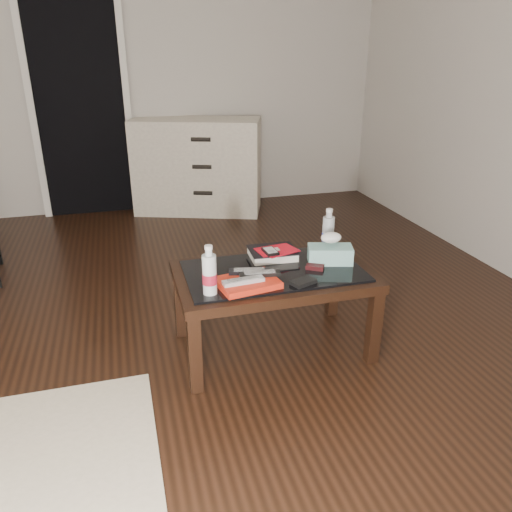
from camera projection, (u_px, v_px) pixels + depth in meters
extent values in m
plane|color=black|center=(157.00, 330.00, 2.90)|extent=(5.00, 5.00, 0.00)
plane|color=beige|center=(121.00, 67.00, 4.60)|extent=(5.00, 0.00, 5.00)
cube|color=black|center=(81.00, 108.00, 4.61)|extent=(0.80, 0.05, 2.00)
cube|color=silver|center=(32.00, 110.00, 4.48)|extent=(0.06, 0.04, 2.04)
cube|color=silver|center=(127.00, 107.00, 4.68)|extent=(0.06, 0.04, 2.04)
cube|color=black|center=(195.00, 354.00, 2.31)|extent=(0.06, 0.06, 0.40)
cube|color=black|center=(374.00, 327.00, 2.54)|extent=(0.06, 0.06, 0.40)
cube|color=black|center=(180.00, 303.00, 2.78)|extent=(0.06, 0.06, 0.40)
cube|color=black|center=(333.00, 284.00, 3.00)|extent=(0.06, 0.06, 0.40)
cube|color=black|center=(273.00, 277.00, 2.57)|extent=(1.00, 0.60, 0.05)
cube|color=black|center=(273.00, 271.00, 2.56)|extent=(0.90, 0.50, 0.01)
cube|color=silver|center=(198.00, 166.00, 4.86)|extent=(1.30, 0.87, 0.90)
cylinder|color=black|center=(203.00, 193.00, 4.71)|extent=(0.18, 0.10, 0.04)
cylinder|color=black|center=(202.00, 167.00, 4.61)|extent=(0.18, 0.10, 0.04)
cylinder|color=black|center=(201.00, 139.00, 4.51)|extent=(0.18, 0.10, 0.04)
cube|color=red|center=(248.00, 283.00, 2.39)|extent=(0.31, 0.25, 0.03)
cube|color=#A5A4A9|center=(243.00, 281.00, 2.35)|extent=(0.20, 0.07, 0.02)
cube|color=black|center=(260.00, 274.00, 2.42)|extent=(0.20, 0.07, 0.02)
cube|color=black|center=(249.00, 271.00, 2.45)|extent=(0.21, 0.09, 0.02)
cube|color=black|center=(272.00, 253.00, 2.71)|extent=(0.26, 0.21, 0.05)
cube|color=red|center=(275.00, 250.00, 2.68)|extent=(0.21, 0.16, 0.01)
cube|color=black|center=(270.00, 251.00, 2.64)|extent=(0.07, 0.11, 0.02)
cube|color=black|center=(315.00, 267.00, 2.57)|extent=(0.10, 0.09, 0.02)
cube|color=black|center=(303.00, 282.00, 2.41)|extent=(0.14, 0.11, 0.02)
cylinder|color=silver|center=(209.00, 270.00, 2.27)|extent=(0.08, 0.08, 0.24)
cylinder|color=#B6BCC2|center=(328.00, 229.00, 2.78)|extent=(0.08, 0.08, 0.24)
cube|color=teal|center=(330.00, 254.00, 2.64)|extent=(0.25, 0.18, 0.09)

